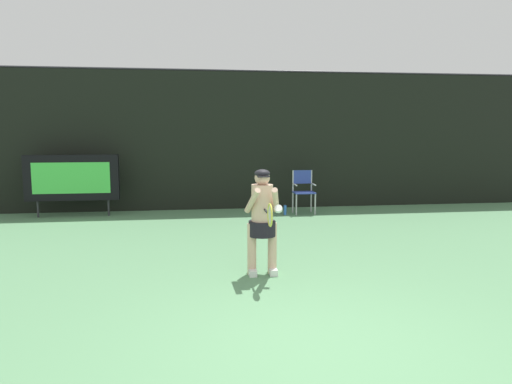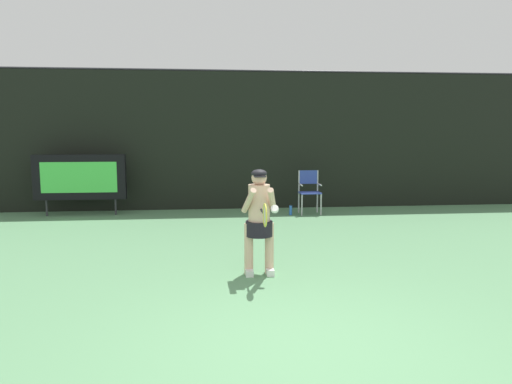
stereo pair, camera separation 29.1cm
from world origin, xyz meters
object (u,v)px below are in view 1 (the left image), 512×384
Objects in this scene: umpire_chair at (303,189)px; tennis_player at (262,217)px; water_bottle at (285,210)px; tennis_racket at (270,215)px; scoreboard at (72,178)px.

tennis_player reaches higher than umpire_chair.
tennis_player reaches higher than water_bottle.
tennis_player is at bearing -109.97° from umpire_chair.
umpire_chair is 0.71× the size of tennis_player.
scoreboard is at bearing 116.43° from tennis_racket.
tennis_player is (3.83, -5.32, -0.10)m from scoreboard.
scoreboard reaches higher than water_bottle.
water_bottle is at bearing -5.50° from scoreboard.
tennis_racket is at bearing -56.88° from scoreboard.
tennis_player reaches higher than scoreboard.
scoreboard is at bearing 174.50° from water_bottle.
tennis_racket is at bearing -103.60° from water_bottle.
scoreboard is 1.44× the size of tennis_player.
tennis_racket is (-1.81, -5.57, 0.35)m from umpire_chair.
water_bottle is 0.44× the size of tennis_racket.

